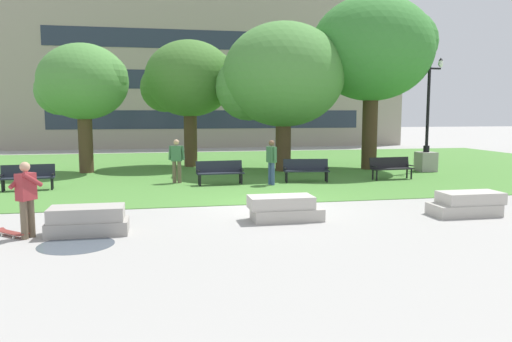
{
  "coord_description": "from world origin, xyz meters",
  "views": [
    {
      "loc": [
        -3.31,
        -14.57,
        2.8
      ],
      "look_at": [
        -0.69,
        -1.4,
        1.2
      ],
      "focal_mm": 35.0,
      "sensor_mm": 36.0,
      "label": 1
    }
  ],
  "objects_px": {
    "park_bench_far_left": "(220,171)",
    "skateboard": "(12,233)",
    "concrete_block_left": "(284,209)",
    "concrete_block_right": "(467,204)",
    "person_bystander_near_lawn": "(177,158)",
    "person_bystander_far_lawn": "(271,160)",
    "park_bench_near_left": "(391,167)",
    "person_skateboarder": "(26,195)",
    "lamp_post_right": "(426,149)",
    "concrete_block_center": "(88,221)",
    "park_bench_near_right": "(306,169)",
    "park_bench_far_right": "(28,176)"
  },
  "relations": [
    {
      "from": "park_bench_near_right",
      "to": "park_bench_far_right",
      "type": "height_order",
      "value": "same"
    },
    {
      "from": "person_bystander_far_lawn",
      "to": "park_bench_near_left",
      "type": "bearing_deg",
      "value": 6.48
    },
    {
      "from": "skateboard",
      "to": "person_bystander_near_lawn",
      "type": "relative_size",
      "value": 0.52
    },
    {
      "from": "concrete_block_left",
      "to": "park_bench_near_right",
      "type": "height_order",
      "value": "park_bench_near_right"
    },
    {
      "from": "concrete_block_left",
      "to": "park_bench_far_right",
      "type": "height_order",
      "value": "park_bench_far_right"
    },
    {
      "from": "concrete_block_left",
      "to": "park_bench_far_left",
      "type": "relative_size",
      "value": 1.03
    },
    {
      "from": "concrete_block_center",
      "to": "concrete_block_left",
      "type": "bearing_deg",
      "value": 6.38
    },
    {
      "from": "person_skateboarder",
      "to": "park_bench_near_right",
      "type": "distance_m",
      "value": 11.34
    },
    {
      "from": "skateboard",
      "to": "person_bystander_far_lawn",
      "type": "bearing_deg",
      "value": 41.1
    },
    {
      "from": "park_bench_near_left",
      "to": "person_bystander_far_lawn",
      "type": "distance_m",
      "value": 5.26
    },
    {
      "from": "concrete_block_center",
      "to": "concrete_block_right",
      "type": "distance_m",
      "value": 9.82
    },
    {
      "from": "concrete_block_center",
      "to": "park_bench_far_left",
      "type": "bearing_deg",
      "value": 60.95
    },
    {
      "from": "park_bench_near_right",
      "to": "person_bystander_far_lawn",
      "type": "bearing_deg",
      "value": -160.47
    },
    {
      "from": "person_bystander_near_lawn",
      "to": "concrete_block_right",
      "type": "bearing_deg",
      "value": -45.72
    },
    {
      "from": "concrete_block_left",
      "to": "person_bystander_near_lawn",
      "type": "xyz_separation_m",
      "value": [
        -2.46,
        7.3,
        0.68
      ]
    },
    {
      "from": "person_skateboarder",
      "to": "park_bench_far_right",
      "type": "bearing_deg",
      "value": 103.16
    },
    {
      "from": "concrete_block_left",
      "to": "skateboard",
      "type": "bearing_deg",
      "value": -175.82
    },
    {
      "from": "park_bench_near_right",
      "to": "park_bench_far_left",
      "type": "distance_m",
      "value": 3.46
    },
    {
      "from": "park_bench_far_right",
      "to": "person_bystander_near_lawn",
      "type": "height_order",
      "value": "person_bystander_near_lawn"
    },
    {
      "from": "park_bench_near_right",
      "to": "person_bystander_near_lawn",
      "type": "relative_size",
      "value": 1.09
    },
    {
      "from": "skateboard",
      "to": "park_bench_near_left",
      "type": "bearing_deg",
      "value": 29.32
    },
    {
      "from": "concrete_block_right",
      "to": "park_bench_near_left",
      "type": "bearing_deg",
      "value": 79.89
    },
    {
      "from": "concrete_block_left",
      "to": "person_bystander_near_lawn",
      "type": "height_order",
      "value": "person_bystander_near_lawn"
    },
    {
      "from": "lamp_post_right",
      "to": "person_bystander_near_lawn",
      "type": "bearing_deg",
      "value": -171.95
    },
    {
      "from": "concrete_block_center",
      "to": "park_bench_near_right",
      "type": "relative_size",
      "value": 0.97
    },
    {
      "from": "concrete_block_center",
      "to": "park_bench_far_right",
      "type": "distance_m",
      "value": 7.66
    },
    {
      "from": "park_bench_far_right",
      "to": "concrete_block_left",
      "type": "bearing_deg",
      "value": -40.17
    },
    {
      "from": "person_skateboarder",
      "to": "park_bench_near_right",
      "type": "bearing_deg",
      "value": 40.19
    },
    {
      "from": "lamp_post_right",
      "to": "person_bystander_far_lawn",
      "type": "height_order",
      "value": "lamp_post_right"
    },
    {
      "from": "park_bench_far_left",
      "to": "skateboard",
      "type": "bearing_deg",
      "value": -128.46
    },
    {
      "from": "person_bystander_near_lawn",
      "to": "person_bystander_far_lawn",
      "type": "bearing_deg",
      "value": -19.11
    },
    {
      "from": "concrete_block_right",
      "to": "person_bystander_near_lawn",
      "type": "height_order",
      "value": "person_bystander_near_lawn"
    },
    {
      "from": "concrete_block_left",
      "to": "park_bench_far_left",
      "type": "distance_m",
      "value": 6.63
    },
    {
      "from": "concrete_block_center",
      "to": "concrete_block_right",
      "type": "xyz_separation_m",
      "value": [
        9.82,
        0.17,
        0.0
      ]
    },
    {
      "from": "concrete_block_right",
      "to": "person_bystander_far_lawn",
      "type": "height_order",
      "value": "person_bystander_far_lawn"
    },
    {
      "from": "concrete_block_right",
      "to": "park_bench_near_left",
      "type": "xyz_separation_m",
      "value": [
        1.25,
        7.04,
        0.23
      ]
    },
    {
      "from": "park_bench_near_left",
      "to": "person_skateboarder",
      "type": "bearing_deg",
      "value": -149.16
    },
    {
      "from": "park_bench_far_left",
      "to": "lamp_post_right",
      "type": "height_order",
      "value": "lamp_post_right"
    },
    {
      "from": "concrete_block_center",
      "to": "park_bench_near_left",
      "type": "distance_m",
      "value": 13.22
    },
    {
      "from": "person_skateboarder",
      "to": "concrete_block_right",
      "type": "bearing_deg",
      "value": 1.65
    },
    {
      "from": "concrete_block_left",
      "to": "concrete_block_right",
      "type": "height_order",
      "value": "same"
    },
    {
      "from": "skateboard",
      "to": "park_bench_near_left",
      "type": "relative_size",
      "value": 0.48
    },
    {
      "from": "concrete_block_left",
      "to": "person_skateboarder",
      "type": "bearing_deg",
      "value": -173.53
    },
    {
      "from": "park_bench_near_left",
      "to": "person_bystander_near_lawn",
      "type": "distance_m",
      "value": 8.77
    },
    {
      "from": "concrete_block_right",
      "to": "park_bench_near_right",
      "type": "height_order",
      "value": "park_bench_near_right"
    },
    {
      "from": "person_bystander_far_lawn",
      "to": "skateboard",
      "type": "bearing_deg",
      "value": -138.9
    },
    {
      "from": "person_skateboarder",
      "to": "park_bench_far_right",
      "type": "height_order",
      "value": "person_skateboarder"
    },
    {
      "from": "person_bystander_near_lawn",
      "to": "concrete_block_left",
      "type": "bearing_deg",
      "value": -71.41
    },
    {
      "from": "concrete_block_right",
      "to": "lamp_post_right",
      "type": "distance_m",
      "value": 10.22
    },
    {
      "from": "skateboard",
      "to": "lamp_post_right",
      "type": "distance_m",
      "value": 18.26
    }
  ]
}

